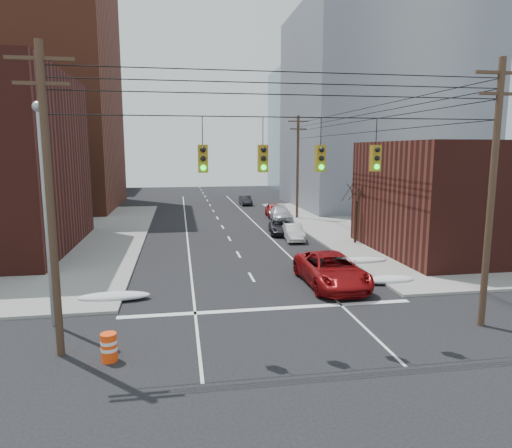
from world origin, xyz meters
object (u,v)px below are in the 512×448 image
object	(u,v)px
parked_car_a	(335,266)
lot_car_d	(33,230)
parked_car_b	(294,232)
parked_car_e	(274,210)
lot_car_b	(56,222)
parked_car_c	(281,227)
lot_car_a	(29,234)
parked_car_d	(281,214)
construction_barrel	(109,347)
red_pickup	(331,270)
parked_car_f	(245,200)

from	to	relation	value
parked_car_a	lot_car_d	xyz separation A→B (m)	(-20.91, 15.12, 0.12)
parked_car_b	parked_car_e	distance (m)	13.55
parked_car_b	lot_car_b	world-z (taller)	lot_car_b
parked_car_c	lot_car_b	size ratio (longest dim) A/B	0.83
lot_car_a	parked_car_b	bearing A→B (deg)	-87.18
parked_car_d	lot_car_b	xyz separation A→B (m)	(-21.62, -3.08, 0.14)
parked_car_c	construction_barrel	world-z (taller)	parked_car_c
parked_car_a	parked_car_d	size ratio (longest dim) A/B	0.84
parked_car_b	parked_car_c	xyz separation A→B (m)	(-0.38, 2.93, -0.04)
red_pickup	construction_barrel	distance (m)	13.09
red_pickup	lot_car_d	xyz separation A→B (m)	(-20.19, 16.50, -0.03)
parked_car_c	lot_car_b	distance (m)	20.49
parked_car_b	lot_car_b	xyz separation A→B (m)	(-20.40, 7.28, 0.23)
parked_car_a	lot_car_a	world-z (taller)	lot_car_a
lot_car_b	lot_car_d	size ratio (longest dim) A/B	1.28
lot_car_a	construction_barrel	xyz separation A→B (m)	(9.10, -21.79, -0.34)
parked_car_d	parked_car_a	bearing A→B (deg)	-89.98
parked_car_d	lot_car_d	world-z (taller)	lot_car_d
lot_car_b	lot_car_d	bearing A→B (deg)	157.19
lot_car_b	parked_car_e	bearing A→B (deg)	-82.84
parked_car_d	red_pickup	bearing A→B (deg)	-91.50
parked_car_f	lot_car_b	world-z (taller)	lot_car_b
parked_car_d	parked_car_e	distance (m)	3.13
red_pickup	parked_car_f	xyz separation A→B (m)	(0.72, 37.87, -0.24)
parked_car_d	parked_car_e	world-z (taller)	parked_car_e
parked_car_a	lot_car_d	distance (m)	25.80
lot_car_b	parked_car_f	bearing A→B (deg)	-57.23
parked_car_b	parked_car_e	xyz separation A→B (m)	(1.22, 13.49, 0.11)
parked_car_a	parked_car_e	size ratio (longest dim) A/B	0.97
red_pickup	parked_car_c	world-z (taller)	red_pickup
parked_car_a	lot_car_b	size ratio (longest dim) A/B	0.81
red_pickup	parked_car_e	xyz separation A→B (m)	(2.32, 26.28, -0.12)
parked_car_f	parked_car_c	bearing A→B (deg)	-90.58
red_pickup	parked_car_e	bearing A→B (deg)	84.46
parked_car_b	parked_car_f	size ratio (longest dim) A/B	1.02
parked_car_e	lot_car_b	distance (m)	22.49
parked_car_c	parked_car_d	xyz separation A→B (m)	(1.60, 7.44, 0.13)
parked_car_f	lot_car_d	xyz separation A→B (m)	(-20.91, -21.37, 0.21)
construction_barrel	lot_car_d	bearing A→B (deg)	111.50
parked_car_e	lot_car_a	world-z (taller)	lot_car_a
lot_car_a	parked_car_c	bearing A→B (deg)	-79.12
construction_barrel	parked_car_e	bearing A→B (deg)	68.81
parked_car_b	lot_car_b	distance (m)	21.66
lot_car_a	lot_car_b	world-z (taller)	lot_car_b
red_pickup	parked_car_f	world-z (taller)	red_pickup
parked_car_a	parked_car_d	bearing A→B (deg)	91.56
parked_car_d	lot_car_a	bearing A→B (deg)	-154.12
parked_car_c	parked_car_d	world-z (taller)	parked_car_d
red_pickup	parked_car_a	size ratio (longest dim) A/B	1.46
parked_car_a	parked_car_b	xyz separation A→B (m)	(0.38, 11.40, -0.08)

